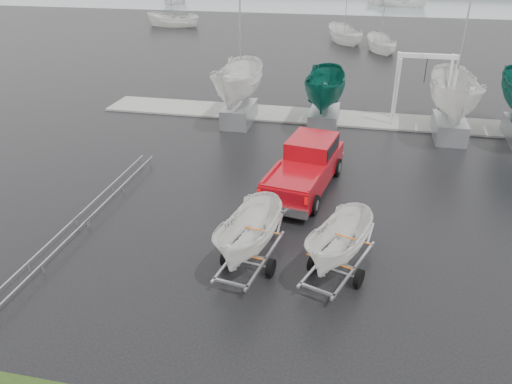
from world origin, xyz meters
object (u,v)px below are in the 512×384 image
Objects in this scene: trailer_hitched at (250,201)px; trailer_parked at (343,212)px; pickup_truck at (307,164)px; boat_hoist at (424,80)px.

trailer_parked is at bearing 12.49° from trailer_hitched.
trailer_parked reaches higher than pickup_truck.
trailer_parked is 16.48m from boat_hoist.
boat_hoist is (5.49, 9.73, 1.61)m from pickup_truck.
trailer_hitched reaches higher than trailer_parked.
trailer_hitched is at bearing -112.05° from boat_hoist.
pickup_truck is 6.73m from trailer_hitched.
pickup_truck is 1.39× the size of trailer_hitched.
pickup_truck is at bearing -119.46° from boat_hoist.
trailer_parked is (2.90, 0.16, -0.13)m from trailer_hitched.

